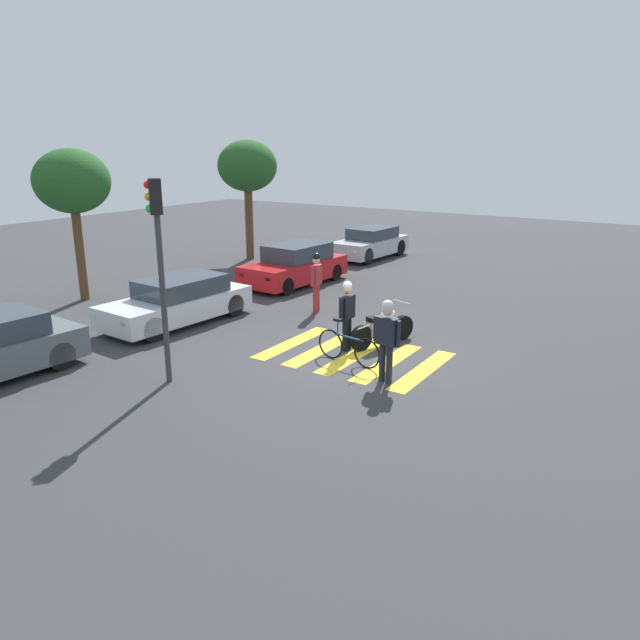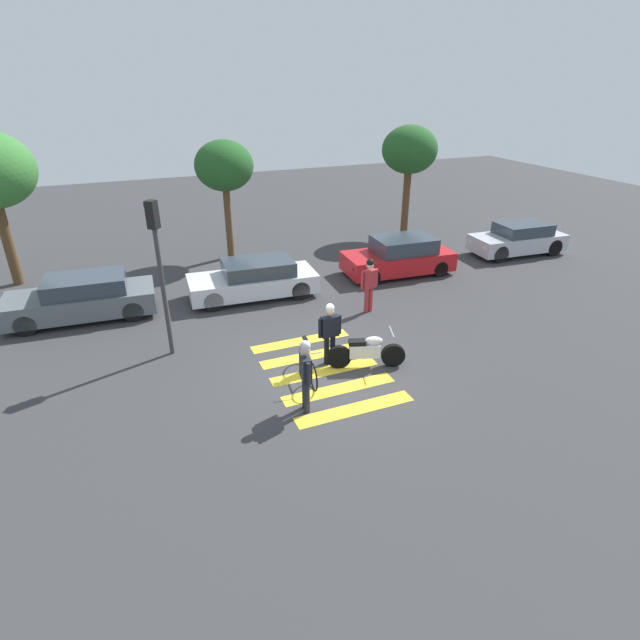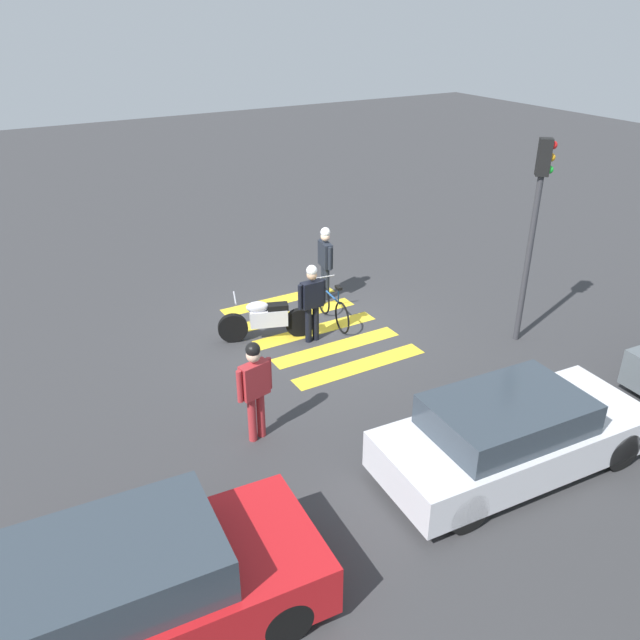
{
  "view_description": "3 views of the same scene",
  "coord_description": "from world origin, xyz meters",
  "views": [
    {
      "loc": [
        -11.91,
        -6.72,
        4.93
      ],
      "look_at": [
        -0.2,
        0.84,
        0.81
      ],
      "focal_mm": 33.88,
      "sensor_mm": 36.0,
      "label": 1
    },
    {
      "loc": [
        -4.45,
        -10.4,
        7.0
      ],
      "look_at": [
        0.51,
        1.55,
        0.71
      ],
      "focal_mm": 28.37,
      "sensor_mm": 36.0,
      "label": 2
    },
    {
      "loc": [
        6.21,
        10.92,
        6.56
      ],
      "look_at": [
        0.49,
        1.03,
        0.82
      ],
      "focal_mm": 35.82,
      "sensor_mm": 36.0,
      "label": 3
    }
  ],
  "objects": [
    {
      "name": "officer_by_motorcycle",
      "position": [
        0.3,
        0.38,
        0.99
      ],
      "size": [
        0.66,
        0.23,
        1.73
      ],
      "color": "black",
      "rests_on": "ground_plane"
    },
    {
      "name": "car_red_convertible",
      "position": [
        5.49,
        5.58,
        0.68
      ],
      "size": [
        4.28,
        2.07,
        1.44
      ],
      "color": "black",
      "rests_on": "ground_plane"
    },
    {
      "name": "traffic_light_pole",
      "position": [
        -3.56,
        2.54,
        2.85
      ],
      "size": [
        0.35,
        0.34,
        4.25
      ],
      "color": "#38383D",
      "rests_on": "ground_plane"
    },
    {
      "name": "car_silver_sedan",
      "position": [
        11.46,
        5.72,
        0.65
      ],
      "size": [
        4.11,
        1.91,
        1.33
      ],
      "color": "black",
      "rests_on": "ground_plane"
    },
    {
      "name": "street_tree_far",
      "position": [
        8.42,
        10.04,
        3.9
      ],
      "size": [
        2.5,
        2.5,
        5.03
      ],
      "color": "brown",
      "rests_on": "ground_plane"
    },
    {
      "name": "pedestrian_bystander",
      "position": [
        2.77,
        2.89,
        1.05
      ],
      "size": [
        0.66,
        0.3,
        1.81
      ],
      "color": "#B22D33",
      "rests_on": "ground_plane"
    },
    {
      "name": "officer_on_foot",
      "position": [
        -1.05,
        -1.38,
        1.05
      ],
      "size": [
        0.27,
        0.67,
        1.81
      ],
      "color": "#1E232D",
      "rests_on": "ground_plane"
    },
    {
      "name": "ground_plane",
      "position": [
        0.0,
        0.0,
        0.0
      ],
      "size": [
        60.0,
        60.0,
        0.0
      ],
      "primitive_type": "plane",
      "color": "#38383A"
    },
    {
      "name": "leaning_bicycle",
      "position": [
        -0.52,
        -0.14,
        0.39
      ],
      "size": [
        0.46,
        1.76,
        1.02
      ],
      "color": "black",
      "rests_on": "ground_plane"
    },
    {
      "name": "police_motorcycle",
      "position": [
        1.09,
        -0.19,
        0.46
      ],
      "size": [
        2.0,
        0.92,
        1.04
      ],
      "color": "black",
      "rests_on": "ground_plane"
    },
    {
      "name": "car_grey_coupe",
      "position": [
        -5.78,
        5.95,
        0.66
      ],
      "size": [
        4.55,
        2.03,
        1.37
      ],
      "color": "black",
      "rests_on": "ground_plane"
    },
    {
      "name": "car_white_van",
      "position": [
        -0.3,
        5.54,
        0.63
      ],
      "size": [
        4.46,
        2.01,
        1.29
      ],
      "color": "black",
      "rests_on": "ground_plane"
    },
    {
      "name": "crosswalk_stripes",
      "position": [
        0.0,
        0.0,
        0.0
      ],
      "size": [
        2.92,
        4.05,
        0.01
      ],
      "color": "yellow",
      "rests_on": "ground_plane"
    },
    {
      "name": "street_tree_mid",
      "position": [
        -0.06,
        10.04,
        3.72
      ],
      "size": [
        2.32,
        2.32,
        4.76
      ],
      "color": "brown",
      "rests_on": "ground_plane"
    }
  ]
}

